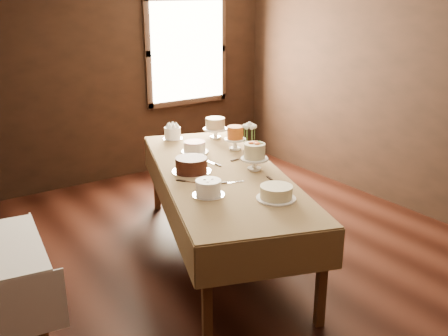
# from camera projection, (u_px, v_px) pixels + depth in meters

# --- Properties ---
(floor) EXTENTS (5.00, 6.00, 0.01)m
(floor) POSITION_uv_depth(u_px,v_px,m) (237.00, 276.00, 4.59)
(floor) COLOR black
(floor) RESTS_ON ground
(wall_back) EXTENTS (5.00, 0.02, 2.80)m
(wall_back) POSITION_uv_depth(u_px,v_px,m) (95.00, 74.00, 6.47)
(wall_back) COLOR black
(wall_back) RESTS_ON ground
(wall_right) EXTENTS (0.02, 6.00, 2.80)m
(wall_right) POSITION_uv_depth(u_px,v_px,m) (430.00, 89.00, 5.48)
(wall_right) COLOR black
(wall_right) RESTS_ON ground
(window) EXTENTS (1.10, 0.05, 1.30)m
(window) POSITION_uv_depth(u_px,v_px,m) (188.00, 51.00, 7.06)
(window) COLOR #FFEABF
(window) RESTS_ON wall_back
(display_table) EXTENTS (1.91, 2.90, 0.84)m
(display_table) POSITION_uv_depth(u_px,v_px,m) (221.00, 178.00, 4.72)
(display_table) COLOR #422817
(display_table) RESTS_ON ground
(cake_meringue) EXTENTS (0.21, 0.21, 0.14)m
(cake_meringue) POSITION_uv_depth(u_px,v_px,m) (173.00, 134.00, 5.68)
(cake_meringue) COLOR silver
(cake_meringue) RESTS_ON display_table
(cake_speckled) EXTENTS (0.29, 0.29, 0.24)m
(cake_speckled) POSITION_uv_depth(u_px,v_px,m) (215.00, 129.00, 5.72)
(cake_speckled) COLOR white
(cake_speckled) RESTS_ON display_table
(cake_lattice) EXTENTS (0.27, 0.27, 0.10)m
(cake_lattice) POSITION_uv_depth(u_px,v_px,m) (195.00, 148.00, 5.23)
(cake_lattice) COLOR white
(cake_lattice) RESTS_ON display_table
(cake_caramel) EXTENTS (0.22, 0.22, 0.25)m
(cake_caramel) POSITION_uv_depth(u_px,v_px,m) (235.00, 139.00, 5.31)
(cake_caramel) COLOR white
(cake_caramel) RESTS_ON display_table
(cake_chocolate) EXTENTS (0.39, 0.39, 0.13)m
(cake_chocolate) POSITION_uv_depth(u_px,v_px,m) (191.00, 165.00, 4.66)
(cake_chocolate) COLOR silver
(cake_chocolate) RESTS_ON display_table
(cake_flowers) EXTENTS (0.27, 0.27, 0.26)m
(cake_flowers) POSITION_uv_depth(u_px,v_px,m) (254.00, 158.00, 4.71)
(cake_flowers) COLOR white
(cake_flowers) RESTS_ON display_table
(cake_swirl) EXTENTS (0.26, 0.26, 0.13)m
(cake_swirl) POSITION_uv_depth(u_px,v_px,m) (208.00, 189.00, 4.12)
(cake_swirl) COLOR silver
(cake_swirl) RESTS_ON display_table
(cake_cream) EXTENTS (0.34, 0.34, 0.11)m
(cake_cream) POSITION_uv_depth(u_px,v_px,m) (276.00, 193.00, 4.06)
(cake_cream) COLOR white
(cake_cream) RESTS_ON display_table
(cake_server_a) EXTENTS (0.23, 0.10, 0.01)m
(cake_server_a) POSITION_uv_depth(u_px,v_px,m) (236.00, 182.00, 4.43)
(cake_server_a) COLOR silver
(cake_server_a) RESTS_ON display_table
(cake_server_b) EXTENTS (0.09, 0.24, 0.01)m
(cake_server_b) POSITION_uv_depth(u_px,v_px,m) (275.00, 183.00, 4.40)
(cake_server_b) COLOR silver
(cake_server_b) RESTS_ON display_table
(cake_server_c) EXTENTS (0.05, 0.24, 0.01)m
(cake_server_c) POSITION_uv_depth(u_px,v_px,m) (210.00, 162.00, 4.94)
(cake_server_c) COLOR silver
(cake_server_c) RESTS_ON display_table
(cake_server_d) EXTENTS (0.24, 0.04, 0.01)m
(cake_server_d) POSITION_uv_depth(u_px,v_px,m) (244.00, 158.00, 5.06)
(cake_server_d) COLOR silver
(cake_server_d) RESTS_ON display_table
(cake_server_e) EXTENTS (0.16, 0.21, 0.01)m
(cake_server_e) POSITION_uv_depth(u_px,v_px,m) (194.00, 183.00, 4.41)
(cake_server_e) COLOR silver
(cake_server_e) RESTS_ON display_table
(flower_vase) EXTENTS (0.15, 0.15, 0.12)m
(flower_vase) POSITION_uv_depth(u_px,v_px,m) (249.00, 150.00, 5.12)
(flower_vase) COLOR #2D2823
(flower_vase) RESTS_ON display_table
(flower_bouquet) EXTENTS (0.14, 0.14, 0.20)m
(flower_bouquet) POSITION_uv_depth(u_px,v_px,m) (249.00, 132.00, 5.06)
(flower_bouquet) COLOR white
(flower_bouquet) RESTS_ON flower_vase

